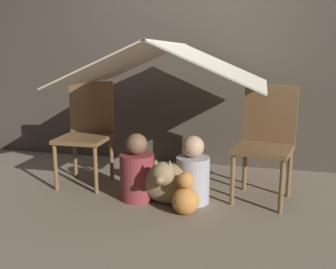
# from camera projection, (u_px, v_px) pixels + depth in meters

# --- Properties ---
(ground_plane) EXTENTS (8.80, 8.80, 0.00)m
(ground_plane) POSITION_uv_depth(u_px,v_px,m) (161.00, 203.00, 3.04)
(ground_plane) COLOR gray
(wall_back) EXTENTS (7.00, 0.05, 2.50)m
(wall_back) POSITION_uv_depth(u_px,v_px,m) (190.00, 47.00, 3.92)
(wall_back) COLOR #4C4238
(wall_back) RESTS_ON ground_plane
(chair_left) EXTENTS (0.45, 0.45, 0.94)m
(chair_left) POSITION_uv_depth(u_px,v_px,m) (87.00, 129.00, 3.44)
(chair_left) COLOR brown
(chair_left) RESTS_ON ground_plane
(chair_right) EXTENTS (0.51, 0.51, 0.94)m
(chair_right) POSITION_uv_depth(u_px,v_px,m) (266.00, 138.00, 3.05)
(chair_right) COLOR brown
(chair_right) RESTS_ON ground_plane
(sheet_canopy) EXTENTS (1.58, 1.31, 0.35)m
(sheet_canopy) POSITION_uv_depth(u_px,v_px,m) (168.00, 63.00, 3.04)
(sheet_canopy) COLOR silver
(person_front) EXTENTS (0.28, 0.28, 0.56)m
(person_front) POSITION_uv_depth(u_px,v_px,m) (137.00, 172.00, 3.07)
(person_front) COLOR maroon
(person_front) RESTS_ON ground_plane
(person_second) EXTENTS (0.27, 0.27, 0.55)m
(person_second) POSITION_uv_depth(u_px,v_px,m) (193.00, 174.00, 3.01)
(person_second) COLOR #B2B2B7
(person_second) RESTS_ON ground_plane
(dog) EXTENTS (0.47, 0.40, 0.42)m
(dog) POSITION_uv_depth(u_px,v_px,m) (168.00, 182.00, 2.96)
(dog) COLOR #9E7F56
(dog) RESTS_ON ground_plane
(floor_cushion) EXTENTS (0.43, 0.34, 0.10)m
(floor_cushion) POSITION_uv_depth(u_px,v_px,m) (178.00, 183.00, 3.36)
(floor_cushion) COLOR #E5CC66
(floor_cushion) RESTS_ON ground_plane
(plush_toy) EXTENTS (0.21, 0.21, 0.33)m
(plush_toy) POSITION_uv_depth(u_px,v_px,m) (186.00, 197.00, 2.80)
(plush_toy) COLOR #D88C3F
(plush_toy) RESTS_ON ground_plane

